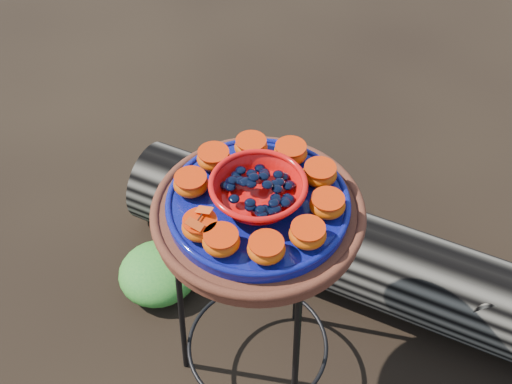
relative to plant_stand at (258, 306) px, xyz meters
The scene contains 20 objects.
ground 0.35m from the plant_stand, ahead, with size 60.00×60.00×0.00m, color black.
plant_stand is the anchor object (origin of this frame).
terracotta_saucer 0.37m from the plant_stand, ahead, with size 0.47×0.47×0.04m, color #441B10.
cobalt_plate 0.40m from the plant_stand, ahead, with size 0.40×0.40×0.03m, color #000C3F.
red_bowl 0.44m from the plant_stand, ahead, with size 0.20×0.20×0.06m, color red, non-canonical shape.
glass_gems 0.48m from the plant_stand, ahead, with size 0.16×0.16×0.03m, color black, non-canonical shape.
orange_half_0 0.46m from the plant_stand, 108.92° to the right, with size 0.08×0.08×0.04m, color #AE3109.
orange_half_1 0.46m from the plant_stand, 86.30° to the right, with size 0.08×0.08×0.04m, color #AE3109.
orange_half_2 0.46m from the plant_stand, 50.30° to the right, with size 0.08×0.08×0.04m, color #AE3109.
orange_half_3 0.46m from the plant_stand, 14.30° to the right, with size 0.08×0.08×0.04m, color #AE3109.
orange_half_4 0.46m from the plant_stand, 21.70° to the left, with size 0.08×0.08×0.04m, color #AE3109.
orange_half_5 0.46m from the plant_stand, 57.70° to the left, with size 0.08×0.08×0.04m, color #AE3109.
orange_half_6 0.46m from the plant_stand, 93.70° to the left, with size 0.08×0.08×0.04m, color #AE3109.
orange_half_7 0.46m from the plant_stand, 129.70° to the left, with size 0.08×0.08×0.04m, color #AE3109.
orange_half_8 0.46m from the plant_stand, 165.70° to the left, with size 0.08×0.08×0.04m, color #AE3109.
orange_half_9 0.46m from the plant_stand, 158.30° to the right, with size 0.08×0.08×0.04m, color #AE3109.
butterfly 0.49m from the plant_stand, 108.92° to the right, with size 0.08×0.05×0.01m, color #DC3F0D, non-canonical shape.
driftwood_log 0.50m from the plant_stand, 83.23° to the left, with size 1.52×0.40×0.28m, color black, non-canonical shape.
foliage_left 0.54m from the plant_stand, 169.79° to the left, with size 0.26×0.26×0.13m, color #226F20.
foliage_back 0.61m from the plant_stand, 111.53° to the left, with size 0.30×0.30×0.15m, color #226F20.
Camera 1 is at (0.52, -0.79, 1.80)m, focal length 45.00 mm.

